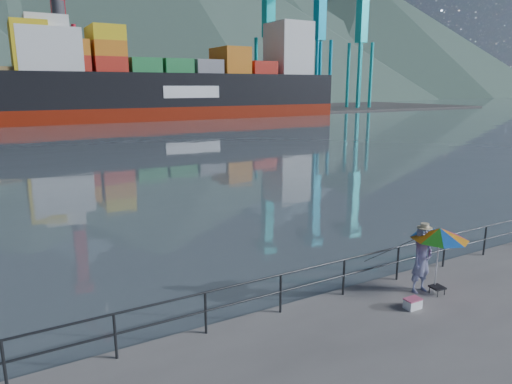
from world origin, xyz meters
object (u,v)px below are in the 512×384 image
beach_umbrella (440,234)px  container_ship (190,84)px  fisherman (422,260)px  cooler_bag (413,304)px

beach_umbrella → container_ship: (21.19, 71.49, 4.16)m
fisherman → container_ship: bearing=72.9°
cooler_bag → container_ship: 75.48m
cooler_bag → container_ship: container_ship is taller
fisherman → cooler_bag: (-0.94, -0.61, -0.78)m
fisherman → cooler_bag: fisherman is taller
fisherman → container_ship: size_ratio=0.03×
beach_umbrella → fisherman: bearing=140.9°
fisherman → container_ship: 74.58m
fisherman → beach_umbrella: size_ratio=0.98×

